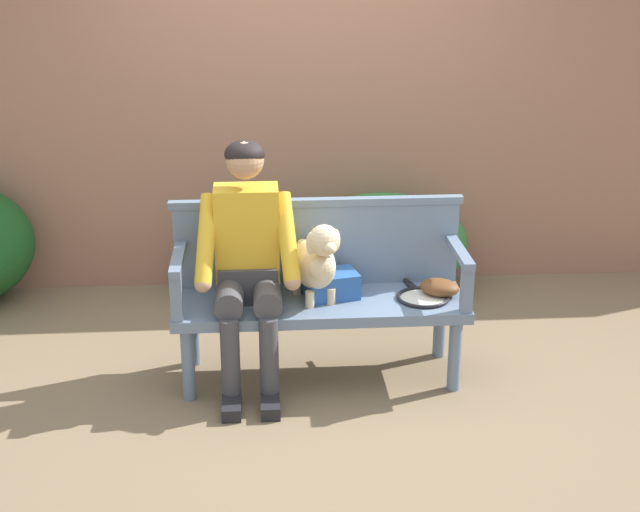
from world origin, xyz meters
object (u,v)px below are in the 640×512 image
object	(u,v)px
dog_on_bench	(316,261)
tennis_racket	(421,295)
baseball_glove	(440,287)
person_seated	(247,256)
garden_bench	(320,310)
sports_bag	(331,285)

from	to	relation	value
dog_on_bench	tennis_racket	size ratio (longest dim) A/B	0.80
dog_on_bench	baseball_glove	size ratio (longest dim) A/B	2.12
person_seated	tennis_racket	world-z (taller)	person_seated
garden_bench	dog_on_bench	world-z (taller)	dog_on_bench
tennis_racket	sports_bag	size ratio (longest dim) A/B	2.08
baseball_glove	dog_on_bench	bearing A→B (deg)	-146.07
sports_bag	dog_on_bench	bearing A→B (deg)	-144.18
dog_on_bench	tennis_racket	xyz separation A→B (m)	(0.57, 0.02, -0.22)
person_seated	dog_on_bench	xyz separation A→B (m)	(0.36, -0.01, -0.04)
person_seated	baseball_glove	size ratio (longest dim) A/B	6.08
dog_on_bench	baseball_glove	bearing A→B (deg)	3.26
person_seated	baseball_glove	distance (m)	1.07
tennis_racket	baseball_glove	world-z (taller)	baseball_glove
garden_bench	person_seated	distance (m)	0.51
person_seated	tennis_racket	distance (m)	0.97
garden_bench	dog_on_bench	bearing A→B (deg)	-128.78
tennis_racket	baseball_glove	distance (m)	0.11
person_seated	sports_bag	world-z (taller)	person_seated
garden_bench	tennis_racket	size ratio (longest dim) A/B	2.72
baseball_glove	sports_bag	world-z (taller)	sports_bag
person_seated	sports_bag	xyz separation A→B (m)	(0.45, 0.05, -0.20)
person_seated	dog_on_bench	bearing A→B (deg)	-1.54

